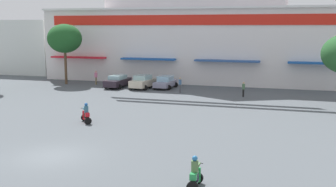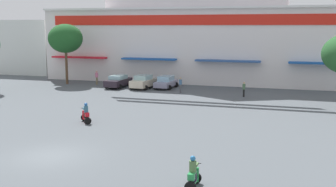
{
  "view_description": "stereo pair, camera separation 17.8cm",
  "coord_description": "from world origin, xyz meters",
  "px_view_note": "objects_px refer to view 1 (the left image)",
  "views": [
    {
      "loc": [
        12.77,
        -19.59,
        7.16
      ],
      "look_at": [
        2.54,
        13.9,
        1.52
      ],
      "focal_mm": 44.74,
      "sensor_mm": 36.0,
      "label": 1
    },
    {
      "loc": [
        12.94,
        -19.54,
        7.16
      ],
      "look_at": [
        2.54,
        13.9,
        1.52
      ],
      "focal_mm": 44.74,
      "sensor_mm": 36.0,
      "label": 2
    }
  ],
  "objects_px": {
    "parked_car_1": "(143,82)",
    "parked_car_0": "(118,81)",
    "pedestrian_1": "(96,77)",
    "pedestrian_2": "(243,88)",
    "scooter_rider_2": "(86,115)",
    "parked_car_2": "(165,82)",
    "scooter_rider_1": "(195,175)",
    "pedestrian_0": "(180,84)",
    "plaza_tree_2": "(65,39)"
  },
  "relations": [
    {
      "from": "plaza_tree_2",
      "to": "scooter_rider_2",
      "type": "height_order",
      "value": "plaza_tree_2"
    },
    {
      "from": "parked_car_1",
      "to": "parked_car_0",
      "type": "bearing_deg",
      "value": -179.48
    },
    {
      "from": "parked_car_1",
      "to": "pedestrian_0",
      "type": "relative_size",
      "value": 2.42
    },
    {
      "from": "plaza_tree_2",
      "to": "pedestrian_1",
      "type": "xyz_separation_m",
      "value": [
        3.78,
        0.69,
        -4.67
      ]
    },
    {
      "from": "plaza_tree_2",
      "to": "parked_car_2",
      "type": "xyz_separation_m",
      "value": [
        12.95,
        0.13,
        -4.91
      ]
    },
    {
      "from": "parked_car_2",
      "to": "pedestrian_2",
      "type": "relative_size",
      "value": 2.58
    },
    {
      "from": "plaza_tree_2",
      "to": "scooter_rider_2",
      "type": "xyz_separation_m",
      "value": [
        12.52,
        -18.39,
        -5.01
      ]
    },
    {
      "from": "parked_car_0",
      "to": "parked_car_1",
      "type": "distance_m",
      "value": 3.15
    },
    {
      "from": "pedestrian_0",
      "to": "scooter_rider_2",
      "type": "bearing_deg",
      "value": -100.46
    },
    {
      "from": "parked_car_2",
      "to": "pedestrian_1",
      "type": "relative_size",
      "value": 2.34
    },
    {
      "from": "parked_car_1",
      "to": "scooter_rider_1",
      "type": "distance_m",
      "value": 30.57
    },
    {
      "from": "parked_car_0",
      "to": "pedestrian_2",
      "type": "relative_size",
      "value": 2.84
    },
    {
      "from": "plaza_tree_2",
      "to": "pedestrian_0",
      "type": "relative_size",
      "value": 4.46
    },
    {
      "from": "pedestrian_2",
      "to": "pedestrian_1",
      "type": "bearing_deg",
      "value": 168.27
    },
    {
      "from": "parked_car_1",
      "to": "scooter_rider_2",
      "type": "bearing_deg",
      "value": -83.39
    },
    {
      "from": "plaza_tree_2",
      "to": "scooter_rider_2",
      "type": "bearing_deg",
      "value": -55.75
    },
    {
      "from": "scooter_rider_2",
      "to": "pedestrian_2",
      "type": "xyz_separation_m",
      "value": [
        9.84,
        15.22,
        0.27
      ]
    },
    {
      "from": "scooter_rider_1",
      "to": "pedestrian_2",
      "type": "bearing_deg",
      "value": 92.08
    },
    {
      "from": "plaza_tree_2",
      "to": "scooter_rider_2",
      "type": "distance_m",
      "value": 22.81
    },
    {
      "from": "scooter_rider_2",
      "to": "pedestrian_0",
      "type": "distance_m",
      "value": 16.14
    },
    {
      "from": "parked_car_1",
      "to": "pedestrian_1",
      "type": "bearing_deg",
      "value": 167.84
    },
    {
      "from": "parked_car_0",
      "to": "scooter_rider_2",
      "type": "xyz_separation_m",
      "value": [
        5.19,
        -17.61,
        -0.11
      ]
    },
    {
      "from": "parked_car_2",
      "to": "scooter_rider_2",
      "type": "bearing_deg",
      "value": -91.32
    },
    {
      "from": "plaza_tree_2",
      "to": "scooter_rider_2",
      "type": "relative_size",
      "value": 4.83
    },
    {
      "from": "scooter_rider_1",
      "to": "pedestrian_2",
      "type": "relative_size",
      "value": 0.99
    },
    {
      "from": "pedestrian_0",
      "to": "pedestrian_1",
      "type": "relative_size",
      "value": 0.97
    },
    {
      "from": "parked_car_1",
      "to": "scooter_rider_2",
      "type": "distance_m",
      "value": 17.76
    },
    {
      "from": "parked_car_1",
      "to": "scooter_rider_1",
      "type": "xyz_separation_m",
      "value": [
        12.8,
        -27.76,
        -0.17
      ]
    },
    {
      "from": "parked_car_2",
      "to": "pedestrian_2",
      "type": "xyz_separation_m",
      "value": [
        9.41,
        -3.3,
        0.17
      ]
    },
    {
      "from": "parked_car_2",
      "to": "plaza_tree_2",
      "type": "bearing_deg",
      "value": -179.42
    },
    {
      "from": "pedestrian_0",
      "to": "pedestrian_2",
      "type": "bearing_deg",
      "value": -5.34
    },
    {
      "from": "parked_car_0",
      "to": "pedestrian_1",
      "type": "height_order",
      "value": "pedestrian_1"
    },
    {
      "from": "parked_car_1",
      "to": "pedestrian_2",
      "type": "xyz_separation_m",
      "value": [
        11.88,
        -2.42,
        0.1
      ]
    },
    {
      "from": "parked_car_0",
      "to": "pedestrian_2",
      "type": "bearing_deg",
      "value": -9.03
    },
    {
      "from": "parked_car_2",
      "to": "pedestrian_2",
      "type": "height_order",
      "value": "pedestrian_2"
    },
    {
      "from": "parked_car_2",
      "to": "scooter_rider_2",
      "type": "xyz_separation_m",
      "value": [
        -0.43,
        -18.53,
        -0.1
      ]
    },
    {
      "from": "scooter_rider_1",
      "to": "parked_car_1",
      "type": "bearing_deg",
      "value": 114.76
    },
    {
      "from": "parked_car_2",
      "to": "scooter_rider_2",
      "type": "relative_size",
      "value": 2.61
    },
    {
      "from": "parked_car_0",
      "to": "parked_car_1",
      "type": "bearing_deg",
      "value": 0.52
    },
    {
      "from": "pedestrian_0",
      "to": "pedestrian_1",
      "type": "bearing_deg",
      "value": 164.61
    },
    {
      "from": "parked_car_1",
      "to": "pedestrian_2",
      "type": "height_order",
      "value": "parked_car_1"
    },
    {
      "from": "scooter_rider_1",
      "to": "pedestrian_2",
      "type": "xyz_separation_m",
      "value": [
        -0.92,
        25.34,
        0.27
      ]
    },
    {
      "from": "plaza_tree_2",
      "to": "pedestrian_0",
      "type": "bearing_deg",
      "value": -9.29
    },
    {
      "from": "scooter_rider_1",
      "to": "pedestrian_1",
      "type": "bearing_deg",
      "value": 123.74
    },
    {
      "from": "pedestrian_2",
      "to": "scooter_rider_2",
      "type": "bearing_deg",
      "value": -122.88
    },
    {
      "from": "pedestrian_1",
      "to": "parked_car_2",
      "type": "bearing_deg",
      "value": -3.47
    },
    {
      "from": "parked_car_1",
      "to": "parked_car_2",
      "type": "relative_size",
      "value": 1.0
    },
    {
      "from": "parked_car_0",
      "to": "scooter_rider_1",
      "type": "xyz_separation_m",
      "value": [
        15.95,
        -27.73,
        -0.12
      ]
    },
    {
      "from": "plaza_tree_2",
      "to": "pedestrian_2",
      "type": "distance_m",
      "value": 23.08
    },
    {
      "from": "pedestrian_2",
      "to": "pedestrian_0",
      "type": "bearing_deg",
      "value": 174.66
    }
  ]
}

